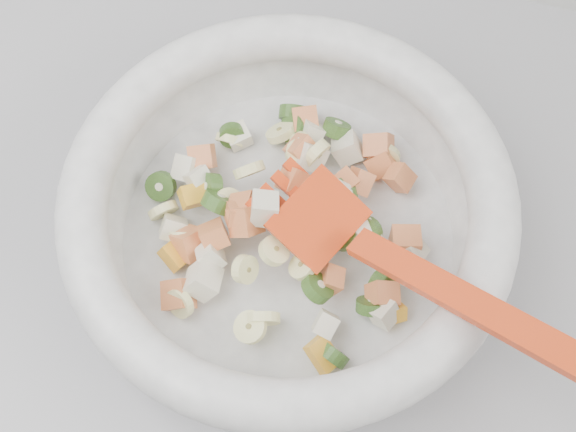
% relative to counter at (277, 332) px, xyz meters
% --- Properties ---
extents(counter, '(2.00, 0.60, 0.90)m').
position_rel_counter_xyz_m(counter, '(0.00, 0.00, 0.00)').
color(counter, gray).
rests_on(counter, ground).
extents(mixing_bowl, '(0.43, 0.35, 0.15)m').
position_rel_counter_xyz_m(mixing_bowl, '(0.03, -0.05, 0.50)').
color(mixing_bowl, white).
rests_on(mixing_bowl, counter).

